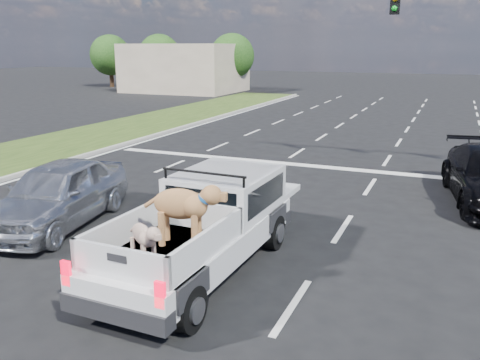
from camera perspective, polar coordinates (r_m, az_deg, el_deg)
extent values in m
plane|color=black|center=(9.18, -4.86, -11.94)|extent=(160.00, 160.00, 0.00)
cube|color=silver|center=(16.60, -11.36, 0.09)|extent=(0.12, 60.00, 0.01)
cube|color=silver|center=(14.96, -0.16, -1.22)|extent=(0.12, 60.00, 0.01)
cube|color=silver|center=(14.02, 13.13, -2.71)|extent=(0.12, 60.00, 0.01)
cube|color=silver|center=(18.78, -20.38, 1.15)|extent=(0.15, 60.00, 0.01)
cube|color=silver|center=(18.14, 9.92, 1.41)|extent=(17.00, 0.45, 0.01)
cube|color=#9E9990|center=(18.94, -20.95, 1.40)|extent=(0.15, 60.00, 0.14)
cube|color=#C6B297|center=(49.43, -6.19, 12.40)|extent=(10.00, 8.00, 4.40)
cylinder|color=#332114|center=(56.60, -14.23, 11.19)|extent=(0.44, 0.44, 2.16)
sphere|color=#15380F|center=(56.52, -14.37, 13.44)|extent=(4.20, 4.20, 4.20)
cylinder|color=#332114|center=(53.23, -8.94, 11.26)|extent=(0.44, 0.44, 2.16)
sphere|color=#15380F|center=(53.15, -9.04, 13.65)|extent=(4.20, 4.20, 4.20)
cylinder|color=#332114|center=(49.51, -0.88, 11.19)|extent=(0.44, 0.44, 2.16)
sphere|color=#15380F|center=(49.42, -0.89, 13.76)|extent=(4.20, 4.20, 4.20)
cylinder|color=black|center=(8.65, -15.57, -11.53)|extent=(0.29, 0.73, 0.72)
cylinder|color=black|center=(7.78, -5.82, -14.17)|extent=(0.29, 0.73, 0.72)
cylinder|color=black|center=(11.34, -4.13, -4.63)|extent=(0.29, 0.73, 0.72)
cylinder|color=black|center=(10.69, 3.76, -5.85)|extent=(0.29, 0.73, 0.72)
cube|color=silver|center=(9.46, -4.70, -6.92)|extent=(1.95, 5.10, 0.50)
cube|color=silver|center=(10.25, -1.54, -1.28)|extent=(1.82, 2.24, 0.82)
cube|color=black|center=(9.33, -4.46, -2.77)|extent=(1.48, 0.07, 0.59)
cylinder|color=black|center=(9.28, -4.15, 0.82)|extent=(1.72, 0.10, 0.05)
cube|color=black|center=(8.50, -8.43, -8.03)|extent=(1.77, 2.48, 0.06)
cube|color=silver|center=(8.84, -12.95, -5.42)|extent=(0.14, 2.43, 0.50)
cube|color=silver|center=(8.01, -3.58, -7.21)|extent=(0.14, 2.43, 0.50)
cube|color=silver|center=(7.51, -13.42, -9.13)|extent=(1.70, 0.12, 0.50)
cube|color=red|center=(7.96, -18.92, -9.87)|extent=(0.15, 0.06, 0.38)
cube|color=red|center=(7.02, -8.95, -12.63)|extent=(0.15, 0.06, 0.38)
cube|color=black|center=(7.71, -13.74, -14.02)|extent=(1.84, 0.34, 0.29)
imported|color=silver|center=(12.72, -19.84, -1.43)|extent=(2.52, 4.73, 1.53)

